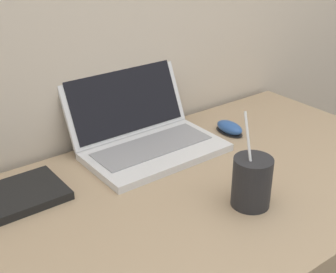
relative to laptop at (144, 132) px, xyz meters
The scene contains 3 objects.
laptop is the anchor object (origin of this frame).
drink_cup 0.38m from the laptop, 85.13° to the right, with size 0.09×0.09×0.22m.
computer_mouse 0.27m from the laptop, 15.47° to the right, with size 0.06×0.10×0.03m.
Camera 1 is at (-0.71, -0.38, 1.38)m, focal length 50.00 mm.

